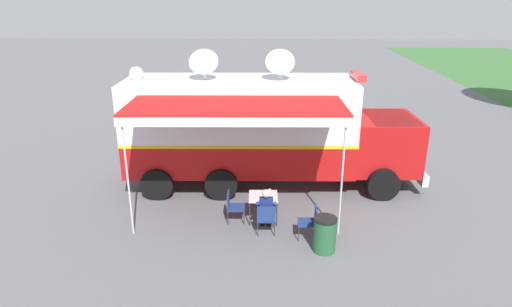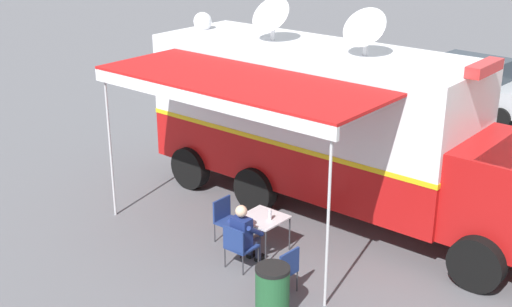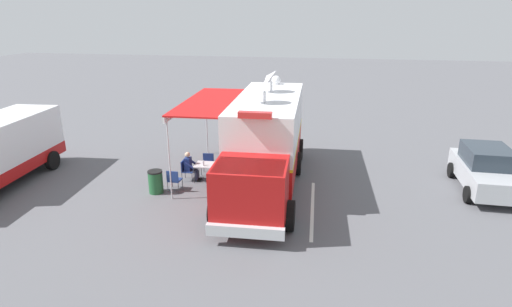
{
  "view_description": "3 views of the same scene",
  "coord_description": "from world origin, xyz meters",
  "px_view_note": "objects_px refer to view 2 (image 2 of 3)",
  "views": [
    {
      "loc": [
        13.5,
        1.05,
        6.02
      ],
      "look_at": [
        0.3,
        0.53,
        1.16
      ],
      "focal_mm": 30.59,
      "sensor_mm": 36.0,
      "label": 1
    },
    {
      "loc": [
        11.36,
        8.46,
        6.46
      ],
      "look_at": [
        0.97,
        -0.74,
        1.19
      ],
      "focal_mm": 47.67,
      "sensor_mm": 36.0,
      "label": 2
    },
    {
      "loc": [
        -2.44,
        16.62,
        6.76
      ],
      "look_at": [
        0.46,
        0.24,
        1.13
      ],
      "focal_mm": 29.4,
      "sensor_mm": 36.0,
      "label": 3
    }
  ],
  "objects_px": {
    "command_truck": "(339,125)",
    "folding_table": "(263,220)",
    "folding_chair_spare_by_truck": "(284,268)",
    "seated_responder": "(245,233)",
    "folding_chair_beside_table": "(226,217)",
    "folding_chair_at_table": "(238,244)",
    "water_bottle": "(270,215)",
    "trash_bin": "(272,292)",
    "car_behind_truck": "(474,86)"
  },
  "relations": [
    {
      "from": "folding_chair_at_table",
      "to": "folding_chair_beside_table",
      "type": "xyz_separation_m",
      "value": [
        -0.68,
        -0.95,
        0.0
      ]
    },
    {
      "from": "water_bottle",
      "to": "trash_bin",
      "type": "relative_size",
      "value": 0.25
    },
    {
      "from": "command_truck",
      "to": "folding_table",
      "type": "distance_m",
      "value": 2.83
    },
    {
      "from": "folding_table",
      "to": "water_bottle",
      "type": "bearing_deg",
      "value": 89.9
    },
    {
      "from": "folding_chair_spare_by_truck",
      "to": "command_truck",
      "type": "bearing_deg",
      "value": -158.71
    },
    {
      "from": "water_bottle",
      "to": "folding_chair_at_table",
      "type": "relative_size",
      "value": 0.26
    },
    {
      "from": "car_behind_truck",
      "to": "folding_chair_spare_by_truck",
      "type": "bearing_deg",
      "value": 10.31
    },
    {
      "from": "folding_chair_spare_by_truck",
      "to": "car_behind_truck",
      "type": "height_order",
      "value": "car_behind_truck"
    },
    {
      "from": "seated_responder",
      "to": "car_behind_truck",
      "type": "distance_m",
      "value": 11.86
    },
    {
      "from": "folding_table",
      "to": "folding_chair_at_table",
      "type": "bearing_deg",
      "value": 6.81
    },
    {
      "from": "folding_chair_at_table",
      "to": "folding_chair_beside_table",
      "type": "distance_m",
      "value": 1.16
    },
    {
      "from": "folding_chair_at_table",
      "to": "trash_bin",
      "type": "height_order",
      "value": "trash_bin"
    },
    {
      "from": "folding_chair_beside_table",
      "to": "seated_responder",
      "type": "height_order",
      "value": "seated_responder"
    },
    {
      "from": "folding_chair_at_table",
      "to": "folding_chair_beside_table",
      "type": "height_order",
      "value": "same"
    },
    {
      "from": "folding_chair_beside_table",
      "to": "seated_responder",
      "type": "xyz_separation_m",
      "value": [
        0.49,
        0.94,
        0.14
      ]
    },
    {
      "from": "folding_chair_beside_table",
      "to": "folding_chair_at_table",
      "type": "bearing_deg",
      "value": 54.39
    },
    {
      "from": "seated_responder",
      "to": "trash_bin",
      "type": "xyz_separation_m",
      "value": [
        0.93,
        1.46,
        -0.2
      ]
    },
    {
      "from": "folding_table",
      "to": "trash_bin",
      "type": "distance_m",
      "value": 2.19
    },
    {
      "from": "water_bottle",
      "to": "folding_chair_beside_table",
      "type": "height_order",
      "value": "water_bottle"
    },
    {
      "from": "water_bottle",
      "to": "seated_responder",
      "type": "xyz_separation_m",
      "value": [
        0.61,
        -0.09,
        -0.18
      ]
    },
    {
      "from": "water_bottle",
      "to": "trash_bin",
      "type": "height_order",
      "value": "water_bottle"
    },
    {
      "from": "folding_table",
      "to": "seated_responder",
      "type": "height_order",
      "value": "seated_responder"
    },
    {
      "from": "command_truck",
      "to": "seated_responder",
      "type": "height_order",
      "value": "command_truck"
    },
    {
      "from": "command_truck",
      "to": "water_bottle",
      "type": "xyz_separation_m",
      "value": [
        2.53,
        0.25,
        -1.11
      ]
    },
    {
      "from": "folding_chair_beside_table",
      "to": "folding_chair_spare_by_truck",
      "type": "distance_m",
      "value": 2.25
    },
    {
      "from": "folding_table",
      "to": "car_behind_truck",
      "type": "bearing_deg",
      "value": -175.21
    },
    {
      "from": "car_behind_truck",
      "to": "water_bottle",
      "type": "bearing_deg",
      "value": 5.68
    },
    {
      "from": "folding_table",
      "to": "folding_chair_spare_by_truck",
      "type": "bearing_deg",
      "value": 54.53
    },
    {
      "from": "folding_chair_at_table",
      "to": "trash_bin",
      "type": "bearing_deg",
      "value": 63.0
    },
    {
      "from": "folding_chair_at_table",
      "to": "seated_responder",
      "type": "height_order",
      "value": "seated_responder"
    },
    {
      "from": "folding_chair_at_table",
      "to": "trash_bin",
      "type": "relative_size",
      "value": 0.96
    },
    {
      "from": "command_truck",
      "to": "car_behind_truck",
      "type": "distance_m",
      "value": 8.78
    },
    {
      "from": "folding_table",
      "to": "seated_responder",
      "type": "xyz_separation_m",
      "value": [
        0.61,
        0.09,
        -0.02
      ]
    },
    {
      "from": "folding_chair_spare_by_truck",
      "to": "seated_responder",
      "type": "xyz_separation_m",
      "value": [
        -0.29,
        -1.17,
        0.14
      ]
    },
    {
      "from": "folding_chair_beside_table",
      "to": "seated_responder",
      "type": "distance_m",
      "value": 1.07
    },
    {
      "from": "folding_table",
      "to": "car_behind_truck",
      "type": "height_order",
      "value": "car_behind_truck"
    },
    {
      "from": "folding_chair_at_table",
      "to": "seated_responder",
      "type": "distance_m",
      "value": 0.23
    },
    {
      "from": "folding_chair_spare_by_truck",
      "to": "trash_bin",
      "type": "relative_size",
      "value": 0.96
    },
    {
      "from": "folding_chair_beside_table",
      "to": "trash_bin",
      "type": "height_order",
      "value": "trash_bin"
    },
    {
      "from": "trash_bin",
      "to": "car_behind_truck",
      "type": "bearing_deg",
      "value": -168.95
    },
    {
      "from": "folding_table",
      "to": "trash_bin",
      "type": "xyz_separation_m",
      "value": [
        1.54,
        1.55,
        -0.22
      ]
    },
    {
      "from": "command_truck",
      "to": "folding_chair_at_table",
      "type": "height_order",
      "value": "command_truck"
    },
    {
      "from": "folding_chair_beside_table",
      "to": "car_behind_truck",
      "type": "xyz_separation_m",
      "value": [
        -11.32,
        -0.09,
        0.37
      ]
    },
    {
      "from": "water_bottle",
      "to": "seated_responder",
      "type": "height_order",
      "value": "seated_responder"
    },
    {
      "from": "folding_chair_spare_by_truck",
      "to": "folding_chair_beside_table",
      "type": "bearing_deg",
      "value": -110.19
    },
    {
      "from": "folding_chair_spare_by_truck",
      "to": "trash_bin",
      "type": "height_order",
      "value": "trash_bin"
    },
    {
      "from": "folding_chair_at_table",
      "to": "trash_bin",
      "type": "xyz_separation_m",
      "value": [
        0.74,
        1.45,
        -0.06
      ]
    },
    {
      "from": "seated_responder",
      "to": "folding_table",
      "type": "bearing_deg",
      "value": -171.67
    },
    {
      "from": "folding_table",
      "to": "water_bottle",
      "type": "distance_m",
      "value": 0.24
    },
    {
      "from": "folding_chair_at_table",
      "to": "car_behind_truck",
      "type": "relative_size",
      "value": 0.21
    }
  ]
}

